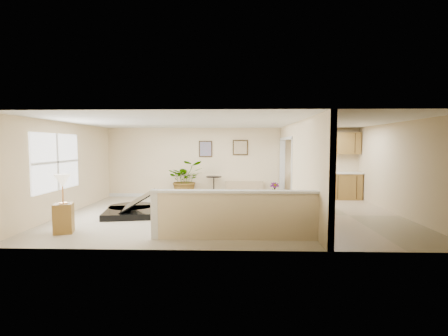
{
  "coord_description": "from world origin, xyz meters",
  "views": [
    {
      "loc": [
        0.1,
        -8.67,
        1.88
      ],
      "look_at": [
        -0.2,
        0.4,
        1.24
      ],
      "focal_mm": 26.0,
      "sensor_mm": 36.0,
      "label": 1
    }
  ],
  "objects_px": {
    "piano": "(135,192)",
    "loveseat": "(244,190)",
    "accent_table": "(214,184)",
    "small_plant": "(274,193)",
    "piano_bench": "(181,208)",
    "palm_plant": "(186,180)",
    "lamp_stand": "(63,208)"
  },
  "relations": [
    {
      "from": "piano_bench",
      "to": "accent_table",
      "type": "xyz_separation_m",
      "value": [
        0.66,
        2.99,
        0.25
      ]
    },
    {
      "from": "loveseat",
      "to": "lamp_stand",
      "type": "xyz_separation_m",
      "value": [
        -4.0,
        -4.63,
        0.24
      ]
    },
    {
      "from": "palm_plant",
      "to": "lamp_stand",
      "type": "bearing_deg",
      "value": -112.82
    },
    {
      "from": "piano",
      "to": "lamp_stand",
      "type": "bearing_deg",
      "value": -126.19
    },
    {
      "from": "piano",
      "to": "lamp_stand",
      "type": "height_order",
      "value": "piano"
    },
    {
      "from": "piano",
      "to": "piano_bench",
      "type": "xyz_separation_m",
      "value": [
        1.32,
        -0.32,
        -0.35
      ]
    },
    {
      "from": "piano",
      "to": "piano_bench",
      "type": "bearing_deg",
      "value": -23.19
    },
    {
      "from": "palm_plant",
      "to": "small_plant",
      "type": "xyz_separation_m",
      "value": [
        3.08,
        -0.31,
        -0.4
      ]
    },
    {
      "from": "loveseat",
      "to": "palm_plant",
      "type": "relative_size",
      "value": 0.94
    },
    {
      "from": "piano",
      "to": "small_plant",
      "type": "relative_size",
      "value": 3.25
    },
    {
      "from": "piano_bench",
      "to": "palm_plant",
      "type": "bearing_deg",
      "value": 96.51
    },
    {
      "from": "piano",
      "to": "palm_plant",
      "type": "height_order",
      "value": "piano"
    },
    {
      "from": "small_plant",
      "to": "lamp_stand",
      "type": "distance_m",
      "value": 6.6
    },
    {
      "from": "piano_bench",
      "to": "palm_plant",
      "type": "relative_size",
      "value": 0.52
    },
    {
      "from": "piano",
      "to": "loveseat",
      "type": "height_order",
      "value": "piano"
    },
    {
      "from": "accent_table",
      "to": "palm_plant",
      "type": "relative_size",
      "value": 0.54
    },
    {
      "from": "small_plant",
      "to": "piano",
      "type": "bearing_deg",
      "value": -149.79
    },
    {
      "from": "small_plant",
      "to": "palm_plant",
      "type": "bearing_deg",
      "value": 174.26
    },
    {
      "from": "accent_table",
      "to": "lamp_stand",
      "type": "relative_size",
      "value": 0.63
    },
    {
      "from": "piano_bench",
      "to": "lamp_stand",
      "type": "relative_size",
      "value": 0.6
    },
    {
      "from": "palm_plant",
      "to": "piano",
      "type": "bearing_deg",
      "value": -110.1
    },
    {
      "from": "piano_bench",
      "to": "loveseat",
      "type": "relative_size",
      "value": 0.55
    },
    {
      "from": "small_plant",
      "to": "piano_bench",
      "type": "bearing_deg",
      "value": -135.64
    },
    {
      "from": "palm_plant",
      "to": "small_plant",
      "type": "bearing_deg",
      "value": -5.74
    },
    {
      "from": "accent_table",
      "to": "small_plant",
      "type": "height_order",
      "value": "accent_table"
    },
    {
      "from": "piano_bench",
      "to": "palm_plant",
      "type": "height_order",
      "value": "palm_plant"
    },
    {
      "from": "piano",
      "to": "piano_bench",
      "type": "distance_m",
      "value": 1.4
    },
    {
      "from": "piano",
      "to": "accent_table",
      "type": "relative_size",
      "value": 2.54
    },
    {
      "from": "loveseat",
      "to": "accent_table",
      "type": "distance_m",
      "value": 1.1
    },
    {
      "from": "loveseat",
      "to": "piano",
      "type": "bearing_deg",
      "value": -137.04
    },
    {
      "from": "accent_table",
      "to": "small_plant",
      "type": "xyz_separation_m",
      "value": [
        2.09,
        -0.31,
        -0.24
      ]
    },
    {
      "from": "piano",
      "to": "piano_bench",
      "type": "height_order",
      "value": "piano"
    }
  ]
}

